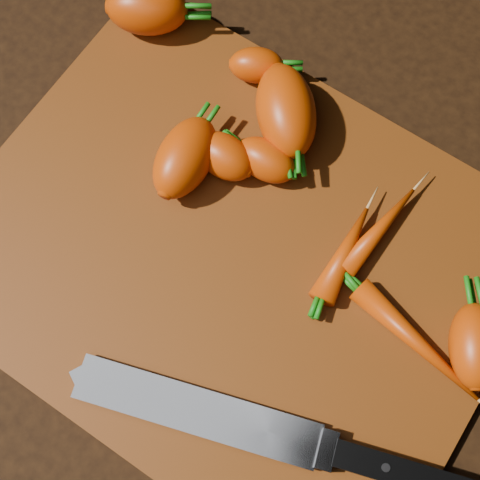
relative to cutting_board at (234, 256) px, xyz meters
The scene contains 13 objects.
ground 0.01m from the cutting_board, ahead, with size 2.00×2.00×0.01m, color black.
cutting_board is the anchor object (origin of this frame).
carrot_0 0.27m from the cutting_board, 142.95° to the left, with size 0.08×0.05×0.05m, color #C23800.
carrot_1 0.09m from the cutting_board, 129.37° to the left, with size 0.06×0.04×0.04m, color #C23800.
carrot_2 0.15m from the cutting_board, 103.41° to the left, with size 0.10×0.06×0.06m, color #C23800.
carrot_3 0.10m from the cutting_board, 151.36° to the left, with size 0.09×0.05×0.05m, color #C23800.
carrot_4 0.09m from the cutting_board, 104.89° to the left, with size 0.06×0.04×0.04m, color #C23800.
carrot_5 0.19m from the cutting_board, 117.04° to the left, with size 0.05×0.04×0.04m, color #C23800.
carrot_6 0.23m from the cutting_board, 10.45° to the left, with size 0.07×0.04×0.04m, color #C23800.
carrot_7 0.14m from the cutting_board, 42.37° to the left, with size 0.10×0.02×0.02m, color #C23800.
carrot_8 0.18m from the cutting_board, ahead, with size 0.14×0.02×0.02m, color #C23800.
carrot_9 0.10m from the cutting_board, 32.12° to the left, with size 0.10×0.03×0.03m, color #C23800.
knife 0.15m from the cutting_board, 60.61° to the right, with size 0.34×0.13×0.02m.
Camera 1 is at (0.10, -0.14, 0.60)m, focal length 50.00 mm.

